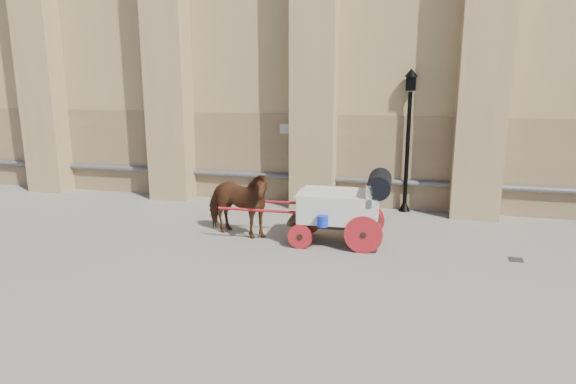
# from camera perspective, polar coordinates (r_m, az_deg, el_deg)

# --- Properties ---
(ground) EXTENTS (90.00, 90.00, 0.00)m
(ground) POSITION_cam_1_polar(r_m,az_deg,el_deg) (13.38, 3.86, -5.71)
(ground) COLOR #6C6659
(ground) RESTS_ON ground
(horse) EXTENTS (2.36, 1.53, 1.84)m
(horse) POSITION_cam_1_polar(r_m,az_deg,el_deg) (13.76, -5.69, -1.22)
(horse) COLOR #5F3016
(horse) RESTS_ON ground
(carriage) EXTENTS (4.40, 1.60, 1.91)m
(carriage) POSITION_cam_1_polar(r_m,az_deg,el_deg) (13.13, 6.32, -1.43)
(carriage) COLOR black
(carriage) RESTS_ON ground
(street_lamp) EXTENTS (0.42, 0.42, 4.44)m
(street_lamp) POSITION_cam_1_polar(r_m,az_deg,el_deg) (16.38, 13.20, 5.98)
(street_lamp) COLOR black
(street_lamp) RESTS_ON ground
(drain_grate_near) EXTENTS (0.34, 0.34, 0.01)m
(drain_grate_near) POSITION_cam_1_polar(r_m,az_deg,el_deg) (12.97, 9.15, -6.43)
(drain_grate_near) COLOR black
(drain_grate_near) RESTS_ON ground
(drain_grate_far) EXTENTS (0.33, 0.33, 0.01)m
(drain_grate_far) POSITION_cam_1_polar(r_m,az_deg,el_deg) (13.34, 23.99, -6.87)
(drain_grate_far) COLOR black
(drain_grate_far) RESTS_ON ground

